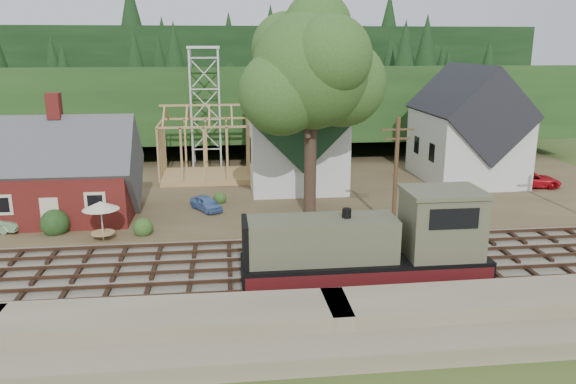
{
  "coord_description": "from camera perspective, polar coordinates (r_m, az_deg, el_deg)",
  "views": [
    {
      "loc": [
        -4.33,
        -30.02,
        12.54
      ],
      "look_at": [
        -0.12,
        6.0,
        3.0
      ],
      "focal_mm": 35.0,
      "sensor_mm": 36.0,
      "label": 1
    }
  ],
  "objects": [
    {
      "name": "telegraph_pole_near",
      "position": [
        37.92,
        10.89,
        1.83
      ],
      "size": [
        2.2,
        0.28,
        8.0
      ],
      "color": "#4C331E",
      "rests_on": "ground"
    },
    {
      "name": "embankment",
      "position": [
        25.28,
        4.23,
        -15.04
      ],
      "size": [
        64.0,
        5.0,
        1.6
      ],
      "primitive_type": "cube",
      "color": "#7F7259",
      "rests_on": "ground"
    },
    {
      "name": "ground",
      "position": [
        32.82,
        1.43,
        -7.73
      ],
      "size": [
        140.0,
        140.0,
        0.0
      ],
      "primitive_type": "plane",
      "color": "#384C1E",
      "rests_on": "ground"
    },
    {
      "name": "hillside",
      "position": [
        73.23,
        -3.19,
        4.86
      ],
      "size": [
        70.0,
        28.96,
        12.74
      ],
      "primitive_type": "cube",
      "rotation": [
        -0.17,
        0.0,
        0.0
      ],
      "color": "#1E3F19",
      "rests_on": "ground"
    },
    {
      "name": "church",
      "position": [
        50.64,
        0.59,
        6.38
      ],
      "size": [
        8.4,
        15.17,
        13.0
      ],
      "color": "silver",
      "rests_on": "village_flat"
    },
    {
      "name": "depot",
      "position": [
        43.66,
        -22.01,
        1.31
      ],
      "size": [
        10.8,
        7.41,
        9.0
      ],
      "color": "#501A12",
      "rests_on": "village_flat"
    },
    {
      "name": "locomotive",
      "position": [
        29.94,
        8.82,
        -5.57
      ],
      "size": [
        12.82,
        3.2,
        5.1
      ],
      "color": "black",
      "rests_on": "railroad_bed"
    },
    {
      "name": "big_tree",
      "position": [
        40.69,
        2.58,
        11.45
      ],
      "size": [
        10.9,
        8.4,
        14.7
      ],
      "color": "#38281E",
      "rests_on": "village_flat"
    },
    {
      "name": "lattice_tower",
      "position": [
        58.1,
        -8.5,
        12.11
      ],
      "size": [
        3.2,
        3.2,
        12.12
      ],
      "color": "silver",
      "rests_on": "village_flat"
    },
    {
      "name": "village_flat",
      "position": [
        49.78,
        -1.47,
        0.32
      ],
      "size": [
        64.0,
        26.0,
        0.3
      ],
      "primitive_type": "cube",
      "color": "brown",
      "rests_on": "ground"
    },
    {
      "name": "farmhouse",
      "position": [
        54.41,
        17.73,
        5.93
      ],
      "size": [
        8.4,
        10.8,
        10.6
      ],
      "color": "silver",
      "rests_on": "village_flat"
    },
    {
      "name": "car_red",
      "position": [
        54.2,
        23.62,
        1.14
      ],
      "size": [
        5.01,
        2.88,
        1.31
      ],
      "primitive_type": "imported",
      "rotation": [
        0.0,
        0.0,
        1.42
      ],
      "color": "red",
      "rests_on": "village_flat"
    },
    {
      "name": "patio_set",
      "position": [
        37.75,
        -18.49,
        -1.47
      ],
      "size": [
        2.32,
        2.32,
        2.58
      ],
      "color": "silver",
      "rests_on": "village_flat"
    },
    {
      "name": "ridge",
      "position": [
        89.02,
        -3.84,
        6.61
      ],
      "size": [
        80.0,
        20.0,
        12.0
      ],
      "primitive_type": "cube",
      "color": "black",
      "rests_on": "ground"
    },
    {
      "name": "car_blue",
      "position": [
        43.15,
        -8.32,
        -1.13
      ],
      "size": [
        2.81,
        3.48,
        1.11
      ],
      "primitive_type": "imported",
      "rotation": [
        0.0,
        0.0,
        0.54
      ],
      "color": "#5B82C4",
      "rests_on": "village_flat"
    },
    {
      "name": "timber_frame",
      "position": [
        52.87,
        -8.4,
        4.48
      ],
      "size": [
        8.2,
        6.2,
        6.99
      ],
      "color": "tan",
      "rests_on": "village_flat"
    },
    {
      "name": "railroad_bed",
      "position": [
        32.79,
        1.43,
        -7.6
      ],
      "size": [
        64.0,
        11.0,
        0.16
      ],
      "primitive_type": "cube",
      "color": "#726B5B",
      "rests_on": "ground"
    }
  ]
}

